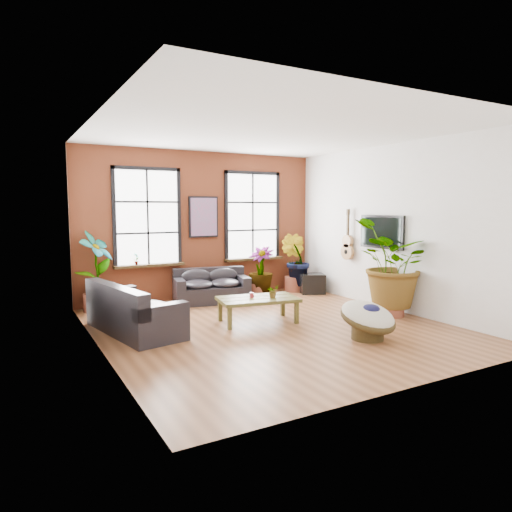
{
  "coord_description": "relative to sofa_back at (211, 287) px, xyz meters",
  "views": [
    {
      "loc": [
        -4.23,
        -6.99,
        2.18
      ],
      "look_at": [
        0.0,
        0.6,
        1.25
      ],
      "focal_mm": 32.0,
      "sensor_mm": 36.0,
      "label": 1
    }
  ],
  "objects": [
    {
      "name": "media_box",
      "position": [
        2.67,
        -0.27,
        -0.1
      ],
      "size": [
        0.75,
        0.7,
        0.5
      ],
      "rotation": [
        0.0,
        0.0,
        -0.41
      ],
      "color": "black",
      "rests_on": "ground"
    },
    {
      "name": "sill_plant_left",
      "position": [
        -1.56,
        0.55,
        0.69
      ],
      "size": [
        0.17,
        0.17,
        0.27
      ],
      "primitive_type": "imported",
      "rotation": [
        0.0,
        0.0,
        0.79
      ],
      "color": "#164C14",
      "rests_on": "room"
    },
    {
      "name": "tv_wall_unit",
      "position": [
        3.02,
        -1.98,
        1.19
      ],
      "size": [
        0.13,
        1.86,
        1.2
      ],
      "color": "black",
      "rests_on": "room"
    },
    {
      "name": "sofa_back",
      "position": [
        0.0,
        0.0,
        0.0
      ],
      "size": [
        1.81,
        1.14,
        0.77
      ],
      "rotation": [
        0.0,
        0.0,
        -0.2
      ],
      "color": "black",
      "rests_on": "ground"
    },
    {
      "name": "coffee_table",
      "position": [
        0.03,
        -2.15,
        0.07
      ],
      "size": [
        1.6,
        1.09,
        0.57
      ],
      "rotation": [
        0.0,
        0.0,
        -0.18
      ],
      "color": "#444018",
      "rests_on": "ground"
    },
    {
      "name": "pot_mid",
      "position": [
        1.25,
        -0.06,
        -0.18
      ],
      "size": [
        0.55,
        0.55,
        0.35
      ],
      "rotation": [
        0.0,
        0.0,
        -0.15
      ],
      "color": "brown",
      "rests_on": "ground"
    },
    {
      "name": "floor_plant_back_left",
      "position": [
        -2.45,
        0.34,
        0.57
      ],
      "size": [
        0.97,
        0.96,
        1.55
      ],
      "primitive_type": "imported",
      "rotation": [
        0.0,
        0.0,
        0.76
      ],
      "color": "#164C14",
      "rests_on": "ground"
    },
    {
      "name": "sill_plant_right",
      "position": [
        1.79,
        0.55,
        0.69
      ],
      "size": [
        0.19,
        0.19,
        0.27
      ],
      "primitive_type": "imported",
      "rotation": [
        0.0,
        0.0,
        3.49
      ],
      "color": "#164C14",
      "rests_on": "room"
    },
    {
      "name": "poster",
      "position": [
        0.09,
        0.6,
        1.6
      ],
      "size": [
        0.74,
        0.06,
        0.98
      ],
      "color": "black",
      "rests_on": "room"
    },
    {
      "name": "floor_plant_back_right",
      "position": [
        2.47,
        0.19,
        0.47
      ],
      "size": [
        0.91,
        0.94,
        1.34
      ],
      "primitive_type": "imported",
      "rotation": [
        0.0,
        0.0,
        2.17
      ],
      "color": "#164C14",
      "rests_on": "ground"
    },
    {
      "name": "room",
      "position": [
        0.09,
        -2.43,
        1.4
      ],
      "size": [
        6.04,
        6.54,
        3.54
      ],
      "color": "brown",
      "rests_on": "ground"
    },
    {
      "name": "pot_right_wall",
      "position": [
        2.63,
        -3.03,
        -0.17
      ],
      "size": [
        0.62,
        0.62,
        0.37
      ],
      "rotation": [
        0.0,
        0.0,
        0.3
      ],
      "color": "brown",
      "rests_on": "ground"
    },
    {
      "name": "floor_plant_mid",
      "position": [
        1.28,
        -0.09,
        0.34
      ],
      "size": [
        0.86,
        0.86,
        1.09
      ],
      "primitive_type": "imported",
      "rotation": [
        0.0,
        0.0,
        5.38
      ],
      "color": "#164C14",
      "rests_on": "ground"
    },
    {
      "name": "pot_back_left",
      "position": [
        -2.49,
        0.33,
        -0.16
      ],
      "size": [
        0.63,
        0.63,
        0.38
      ],
      "rotation": [
        0.0,
        0.0,
        -0.26
      ],
      "color": "brown",
      "rests_on": "ground"
    },
    {
      "name": "papasan_chair",
      "position": [
        1.07,
        -4.02,
        0.01
      ],
      "size": [
        1.05,
        1.06,
        0.69
      ],
      "rotation": [
        0.0,
        0.0,
        0.15
      ],
      "color": "#3A2D14",
      "rests_on": "ground"
    },
    {
      "name": "table_plant",
      "position": [
        0.28,
        -2.29,
        0.25
      ],
      "size": [
        0.27,
        0.25,
        0.24
      ],
      "primitive_type": "imported",
      "rotation": [
        0.0,
        0.0,
        0.3
      ],
      "color": "#164C14",
      "rests_on": "coffee_table"
    },
    {
      "name": "sofa_left",
      "position": [
        -2.24,
        -1.7,
        0.04
      ],
      "size": [
        1.31,
        2.32,
        0.86
      ],
      "rotation": [
        0.0,
        0.0,
        1.76
      ],
      "color": "black",
      "rests_on": "ground"
    },
    {
      "name": "floor_plant_right_wall",
      "position": [
        2.66,
        -3.02,
        0.71
      ],
      "size": [
        2.12,
        2.05,
        1.8
      ],
      "primitive_type": "imported",
      "rotation": [
        0.0,
        0.0,
        3.71
      ],
      "color": "#164C14",
      "rests_on": "ground"
    },
    {
      "name": "pot_back_right",
      "position": [
        2.47,
        0.22,
        -0.16
      ],
      "size": [
        0.58,
        0.58,
        0.38
      ],
      "rotation": [
        0.0,
        0.0,
        0.11
      ],
      "color": "brown",
      "rests_on": "ground"
    }
  ]
}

